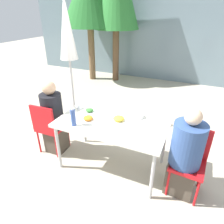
{
  "coord_description": "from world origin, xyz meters",
  "views": [
    {
      "loc": [
        0.96,
        -2.15,
        2.13
      ],
      "look_at": [
        0.0,
        0.0,
        0.91
      ],
      "focal_mm": 32.0,
      "sensor_mm": 36.0,
      "label": 1
    }
  ],
  "objects_px": {
    "chair_right": "(190,156)",
    "salad_bowl": "(137,115)",
    "chair_left": "(48,125)",
    "person_left": "(54,120)",
    "drinking_cup": "(80,106)",
    "bottle": "(73,117)",
    "person_right": "(185,156)",
    "closed_umbrella": "(67,36)"
  },
  "relations": [
    {
      "from": "person_left",
      "to": "drinking_cup",
      "type": "bearing_deg",
      "value": 24.38
    },
    {
      "from": "drinking_cup",
      "to": "person_right",
      "type": "bearing_deg",
      "value": -8.0
    },
    {
      "from": "person_left",
      "to": "salad_bowl",
      "type": "height_order",
      "value": "person_left"
    },
    {
      "from": "closed_umbrella",
      "to": "drinking_cup",
      "type": "relative_size",
      "value": 23.99
    },
    {
      "from": "bottle",
      "to": "salad_bowl",
      "type": "height_order",
      "value": "bottle"
    },
    {
      "from": "chair_left",
      "to": "person_right",
      "type": "distance_m",
      "value": 2.04
    },
    {
      "from": "bottle",
      "to": "drinking_cup",
      "type": "bearing_deg",
      "value": 112.58
    },
    {
      "from": "chair_right",
      "to": "drinking_cup",
      "type": "relative_size",
      "value": 8.83
    },
    {
      "from": "closed_umbrella",
      "to": "chair_right",
      "type": "bearing_deg",
      "value": -20.51
    },
    {
      "from": "bottle",
      "to": "person_right",
      "type": "bearing_deg",
      "value": 8.78
    },
    {
      "from": "chair_left",
      "to": "person_right",
      "type": "bearing_deg",
      "value": -0.59
    },
    {
      "from": "chair_right",
      "to": "salad_bowl",
      "type": "bearing_deg",
      "value": -14.81
    },
    {
      "from": "chair_left",
      "to": "person_left",
      "type": "bearing_deg",
      "value": 58.03
    },
    {
      "from": "person_left",
      "to": "chair_right",
      "type": "height_order",
      "value": "person_left"
    },
    {
      "from": "bottle",
      "to": "salad_bowl",
      "type": "bearing_deg",
      "value": 38.59
    },
    {
      "from": "person_left",
      "to": "person_right",
      "type": "distance_m",
      "value": 1.99
    },
    {
      "from": "chair_left",
      "to": "person_left",
      "type": "distance_m",
      "value": 0.11
    },
    {
      "from": "bottle",
      "to": "chair_right",
      "type": "bearing_deg",
      "value": 11.34
    },
    {
      "from": "closed_umbrella",
      "to": "drinking_cup",
      "type": "bearing_deg",
      "value": -48.7
    },
    {
      "from": "chair_right",
      "to": "closed_umbrella",
      "type": "height_order",
      "value": "closed_umbrella"
    },
    {
      "from": "closed_umbrella",
      "to": "salad_bowl",
      "type": "bearing_deg",
      "value": -21.41
    },
    {
      "from": "chair_left",
      "to": "person_right",
      "type": "xyz_separation_m",
      "value": [
        2.04,
        0.05,
        0.04
      ]
    },
    {
      "from": "chair_left",
      "to": "person_left",
      "type": "xyz_separation_m",
      "value": [
        0.05,
        0.08,
        0.06
      ]
    },
    {
      "from": "person_left",
      "to": "closed_umbrella",
      "type": "xyz_separation_m",
      "value": [
        -0.23,
        0.89,
        1.14
      ]
    },
    {
      "from": "person_left",
      "to": "person_right",
      "type": "xyz_separation_m",
      "value": [
        1.99,
        -0.04,
        -0.02
      ]
    },
    {
      "from": "chair_left",
      "to": "person_left",
      "type": "relative_size",
      "value": 0.72
    },
    {
      "from": "person_right",
      "to": "salad_bowl",
      "type": "relative_size",
      "value": 6.49
    },
    {
      "from": "chair_left",
      "to": "drinking_cup",
      "type": "bearing_deg",
      "value": 30.25
    },
    {
      "from": "chair_right",
      "to": "drinking_cup",
      "type": "xyz_separation_m",
      "value": [
        -1.66,
        0.15,
        0.3
      ]
    },
    {
      "from": "chair_right",
      "to": "person_right",
      "type": "bearing_deg",
      "value": 58.03
    },
    {
      "from": "chair_left",
      "to": "bottle",
      "type": "relative_size",
      "value": 3.47
    },
    {
      "from": "chair_left",
      "to": "drinking_cup",
      "type": "height_order",
      "value": "chair_left"
    },
    {
      "from": "chair_right",
      "to": "chair_left",
      "type": "bearing_deg",
      "value": 7.28
    },
    {
      "from": "bottle",
      "to": "drinking_cup",
      "type": "height_order",
      "value": "bottle"
    },
    {
      "from": "person_left",
      "to": "bottle",
      "type": "bearing_deg",
      "value": -25.92
    },
    {
      "from": "salad_bowl",
      "to": "chair_right",
      "type": "bearing_deg",
      "value": -18.72
    },
    {
      "from": "person_left",
      "to": "bottle",
      "type": "height_order",
      "value": "person_left"
    },
    {
      "from": "closed_umbrella",
      "to": "bottle",
      "type": "height_order",
      "value": "closed_umbrella"
    },
    {
      "from": "chair_left",
      "to": "bottle",
      "type": "distance_m",
      "value": 0.74
    },
    {
      "from": "chair_right",
      "to": "bottle",
      "type": "distance_m",
      "value": 1.55
    },
    {
      "from": "salad_bowl",
      "to": "person_left",
      "type": "bearing_deg",
      "value": -166.54
    },
    {
      "from": "chair_right",
      "to": "person_right",
      "type": "distance_m",
      "value": 0.1
    }
  ]
}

